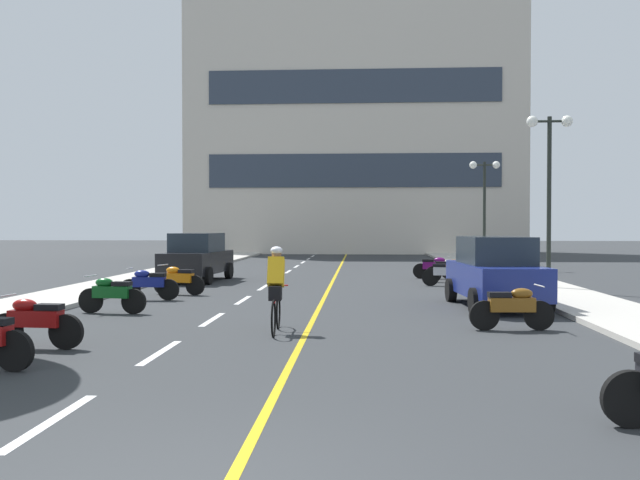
{
  "coord_description": "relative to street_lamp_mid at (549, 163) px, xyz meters",
  "views": [
    {
      "loc": [
        1.32,
        -5.14,
        2.1
      ],
      "look_at": [
        -0.16,
        19.63,
        1.58
      ],
      "focal_mm": 38.57,
      "sensor_mm": 36.0,
      "label": 1
    }
  ],
  "objects": [
    {
      "name": "ground_plane",
      "position": [
        -7.35,
        3.67,
        -4.11
      ],
      "size": [
        140.0,
        140.0,
        0.0
      ],
      "primitive_type": "plane",
      "color": "#2D3033"
    },
    {
      "name": "curb_left",
      "position": [
        -14.55,
        6.67,
        -4.05
      ],
      "size": [
        2.4,
        72.0,
        0.12
      ],
      "primitive_type": "cube",
      "color": "#B7B2A8",
      "rests_on": "ground"
    },
    {
      "name": "curb_right",
      "position": [
        -0.15,
        6.67,
        -4.05
      ],
      "size": [
        2.4,
        72.0,
        0.12
      ],
      "primitive_type": "cube",
      "color": "#B7B2A8",
      "rests_on": "ground"
    },
    {
      "name": "lane_dash_0",
      "position": [
        -9.35,
        -15.33,
        -4.11
      ],
      "size": [
        0.14,
        2.2,
        0.01
      ],
      "primitive_type": "cube",
      "color": "silver",
      "rests_on": "ground"
    },
    {
      "name": "lane_dash_1",
      "position": [
        -9.35,
        -11.33,
        -4.11
      ],
      "size": [
        0.14,
        2.2,
        0.01
      ],
      "primitive_type": "cube",
      "color": "silver",
      "rests_on": "ground"
    },
    {
      "name": "lane_dash_2",
      "position": [
        -9.35,
        -7.33,
        -4.11
      ],
      "size": [
        0.14,
        2.2,
        0.01
      ],
      "primitive_type": "cube",
      "color": "silver",
      "rests_on": "ground"
    },
    {
      "name": "lane_dash_3",
      "position": [
        -9.35,
        -3.33,
        -4.11
      ],
      "size": [
        0.14,
        2.2,
        0.01
      ],
      "primitive_type": "cube",
      "color": "silver",
      "rests_on": "ground"
    },
    {
      "name": "lane_dash_4",
      "position": [
        -9.35,
        0.67,
        -4.11
      ],
      "size": [
        0.14,
        2.2,
        0.01
      ],
      "primitive_type": "cube",
      "color": "silver",
      "rests_on": "ground"
    },
    {
      "name": "lane_dash_5",
      "position": [
        -9.35,
        4.67,
        -4.11
      ],
      "size": [
        0.14,
        2.2,
        0.01
      ],
      "primitive_type": "cube",
      "color": "silver",
      "rests_on": "ground"
    },
    {
      "name": "lane_dash_6",
      "position": [
        -9.35,
        8.67,
        -4.11
      ],
      "size": [
        0.14,
        2.2,
        0.01
      ],
      "primitive_type": "cube",
      "color": "silver",
      "rests_on": "ground"
    },
    {
      "name": "lane_dash_7",
      "position": [
        -9.35,
        12.67,
        -4.11
      ],
      "size": [
        0.14,
        2.2,
        0.01
      ],
      "primitive_type": "cube",
      "color": "silver",
      "rests_on": "ground"
    },
    {
      "name": "lane_dash_8",
      "position": [
        -9.35,
        16.67,
        -4.11
      ],
      "size": [
        0.14,
        2.2,
        0.01
      ],
      "primitive_type": "cube",
      "color": "silver",
      "rests_on": "ground"
    },
    {
      "name": "lane_dash_9",
      "position": [
        -9.35,
        20.67,
        -4.11
      ],
      "size": [
        0.14,
        2.2,
        0.01
      ],
      "primitive_type": "cube",
      "color": "silver",
      "rests_on": "ground"
    },
    {
      "name": "lane_dash_10",
      "position": [
        -9.35,
        24.67,
        -4.11
      ],
      "size": [
        0.14,
        2.2,
        0.01
      ],
      "primitive_type": "cube",
      "color": "silver",
      "rests_on": "ground"
    },
    {
      "name": "lane_dash_11",
      "position": [
        -9.35,
        28.67,
        -4.11
      ],
      "size": [
        0.14,
        2.2,
        0.01
      ],
      "primitive_type": "cube",
      "color": "silver",
      "rests_on": "ground"
    },
    {
      "name": "centre_line_yellow",
      "position": [
        -7.1,
        6.67,
        -4.11
      ],
      "size": [
        0.12,
        66.0,
        0.01
      ],
      "primitive_type": "cube",
      "color": "gold",
      "rests_on": "ground"
    },
    {
      "name": "office_building",
      "position": [
        -6.58,
        31.25,
        6.09
      ],
      "size": [
        25.32,
        7.29,
        20.4
      ],
      "color": "beige",
      "rests_on": "ground"
    },
    {
      "name": "street_lamp_mid",
      "position": [
        0.0,
        0.0,
        0.0
      ],
      "size": [
        1.46,
        0.36,
        5.51
      ],
      "color": "black",
      "rests_on": "curb_right"
    },
    {
      "name": "street_lamp_far",
      "position": [
        -0.08,
        11.12,
        -0.26
      ],
      "size": [
        1.46,
        0.36,
        5.09
      ],
      "color": "black",
      "rests_on": "curb_right"
    },
    {
      "name": "parked_car_near",
      "position": [
        -2.6,
        -4.67,
        -3.19
      ],
      "size": [
        2.16,
        4.31,
        1.82
      ],
      "color": "black",
      "rests_on": "ground"
    },
    {
      "name": "parked_car_mid",
      "position": [
        -12.22,
        3.1,
        -3.19
      ],
      "size": [
        2.17,
        4.32,
        1.82
      ],
      "color": "black",
      "rests_on": "ground"
    },
    {
      "name": "motorcycle_2",
      "position": [
        -11.59,
        -11.11,
        -3.64
      ],
      "size": [
        1.7,
        0.6,
        0.92
      ],
      "color": "black",
      "rests_on": "ground"
    },
    {
      "name": "motorcycle_3",
      "position": [
        -3.0,
        -8.55,
        -3.64
      ],
      "size": [
        1.7,
        0.6,
        0.92
      ],
      "color": "black",
      "rests_on": "ground"
    },
    {
      "name": "motorcycle_4",
      "position": [
        -11.98,
        -6.45,
        -3.64
      ],
      "size": [
        1.7,
        0.6,
        0.92
      ],
      "color": "black",
      "rests_on": "ground"
    },
    {
      "name": "motorcycle_5",
      "position": [
        -12.0,
        -3.53,
        -3.64
      ],
      "size": [
        1.7,
        0.6,
        0.92
      ],
      "color": "black",
      "rests_on": "ground"
    },
    {
      "name": "motorcycle_6",
      "position": [
        -11.57,
        -1.95,
        -3.64
      ],
      "size": [
        1.67,
        0.68,
        0.92
      ],
      "color": "black",
      "rests_on": "ground"
    },
    {
      "name": "motorcycle_7",
      "position": [
        -3.06,
        1.5,
        -3.64
      ],
      "size": [
        1.69,
        0.6,
        0.92
      ],
      "color": "black",
      "rests_on": "ground"
    },
    {
      "name": "motorcycle_8",
      "position": [
        -2.79,
        3.13,
        -3.64
      ],
      "size": [
        1.7,
        0.6,
        0.92
      ],
      "color": "black",
      "rests_on": "ground"
    },
    {
      "name": "motorcycle_9",
      "position": [
        -3.12,
        4.82,
        -3.64
      ],
      "size": [
        1.68,
        0.66,
        0.92
      ],
      "color": "black",
      "rests_on": "ground"
    },
    {
      "name": "cyclist_rider",
      "position": [
        -7.7,
        -9.08,
        -3.22
      ],
      "size": [
        0.42,
        1.77,
        1.71
      ],
      "color": "black",
      "rests_on": "ground"
    }
  ]
}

